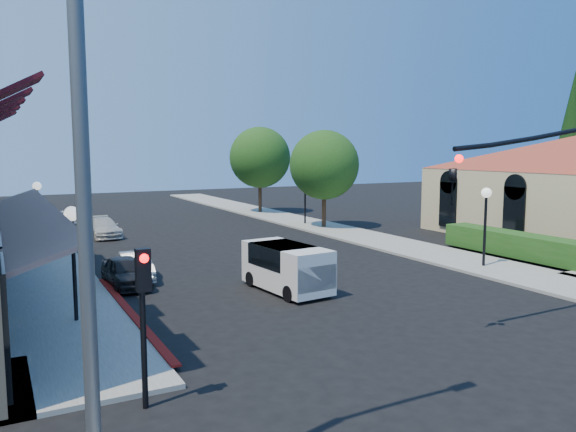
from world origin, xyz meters
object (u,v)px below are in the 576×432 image
street_tree_b (260,157)px  lamppost_left_far (38,198)px  white_van (287,265)px  parked_car_d (67,219)px  conifer_far (572,134)px  parked_car_c (103,228)px  street_tree_a (324,165)px  lamppost_left_near (73,234)px  parked_car_b (135,266)px  parked_car_a (126,272)px  cobra_streetlight (110,148)px  lamppost_right_near (486,207)px  secondary_signal (143,298)px  lamppost_right_far (305,186)px

street_tree_b → lamppost_left_far: street_tree_b is taller
white_van → parked_car_d: 22.91m
conifer_far → parked_car_c: (-32.80, 7.00, -5.79)m
street_tree_a → lamppost_left_near: street_tree_a is taller
parked_car_b → parked_car_a: bearing=-115.7°
cobra_streetlight → white_van: (8.10, 10.50, -4.28)m
parked_car_a → lamppost_right_near: bearing=-17.4°
lamppost_left_far → conifer_far: bearing=-6.3°
street_tree_b → secondary_signal: bearing=-118.8°
parked_car_c → parked_car_d: 5.99m
lamppost_right_far → parked_car_a: lamppost_right_far is taller
street_tree_a → cobra_streetlight: cobra_streetlight is taller
street_tree_a → parked_car_c: bearing=167.6°
secondary_signal → lamppost_right_near: size_ratio=0.93×
cobra_streetlight → lamppost_right_near: cobra_streetlight is taller
street_tree_b → parked_car_d: size_ratio=1.85×
conifer_far → street_tree_b: bearing=143.9°
street_tree_b → parked_car_d: (-15.00, -1.18, -4.02)m
conifer_far → parked_car_c: bearing=168.0°
parked_car_b → lamppost_left_near: bearing=-114.9°
parked_car_c → lamppost_left_far: bearing=-143.3°
secondary_signal → parked_car_c: 23.87m
street_tree_a → parked_car_b: size_ratio=1.97×
street_tree_a → cobra_streetlight: bearing=-126.8°
street_tree_b → parked_car_a: street_tree_b is taller
lamppost_left_far → lamppost_right_far: 17.12m
parked_car_b → parked_car_c: bearing=91.3°
conifer_far → white_van: bearing=-161.9°
lamppost_left_far → white_van: 15.52m
lamppost_left_far → parked_car_c: 5.23m
conifer_far → parked_car_c: size_ratio=2.81×
street_tree_a → lamppost_left_far: bearing=180.0°
white_van → parked_car_a: size_ratio=1.18×
white_van → lamppost_left_near: bearing=-176.2°
street_tree_a → lamppost_left_far: size_ratio=1.82×
cobra_streetlight → lamppost_right_near: (17.65, 10.00, -2.53)m
lamppost_left_far → lamppost_right_near: same height
lamppost_left_far → parked_car_b: size_ratio=1.08×
lamppost_right_near → parked_car_a: 15.39m
white_van → parked_car_d: white_van is taller
parked_car_d → lamppost_left_far: bearing=-99.0°
parked_car_b → parked_car_d: 17.83m
conifer_far → street_tree_b: (-19.20, 14.00, -1.82)m
parked_car_a → parked_car_b: size_ratio=1.03×
street_tree_b → lamppost_left_near: size_ratio=1.97×
secondary_signal → parked_car_b: (2.40, 11.59, -1.78)m
lamppost_right_near → lamppost_right_far: (0.00, 16.00, 0.00)m
street_tree_a → parked_car_d: street_tree_a is taller
conifer_far → secondary_signal: bearing=-155.3°
street_tree_b → lamppost_left_near: bearing=-125.8°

